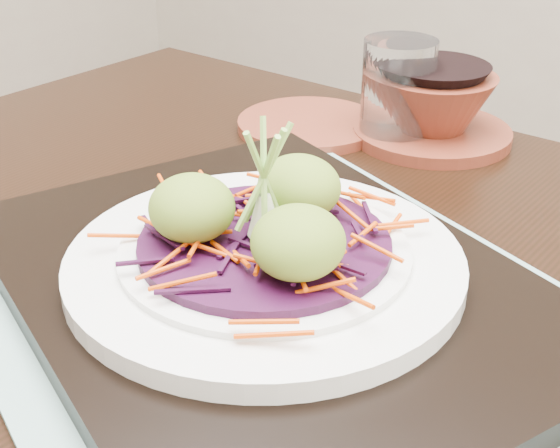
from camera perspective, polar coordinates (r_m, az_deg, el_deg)
The scene contains 11 objects.
dining_table at distance 0.70m, azimuth 2.28°, elevation -8.61°, with size 1.16×0.83×0.69m.
placemat at distance 0.59m, azimuth -1.09°, elevation -5.40°, with size 0.51×0.40×0.00m, color #80A598.
serving_tray at distance 0.58m, azimuth -1.10°, elevation -4.39°, with size 0.45×0.33×0.02m, color black.
white_plate at distance 0.57m, azimuth -1.12°, elevation -2.71°, with size 0.29×0.29×0.02m.
cabbage_bed at distance 0.56m, azimuth -1.13°, elevation -1.43°, with size 0.18×0.18×0.01m, color #300928.
carrot_julienne at distance 0.56m, azimuth -1.14°, elevation -0.63°, with size 0.22×0.22×0.01m, color #CD3D03, non-canonical shape.
guacamole_scoops at distance 0.55m, azimuth -1.20°, elevation 0.89°, with size 0.16×0.14×0.05m.
scallion_garnish at distance 0.54m, azimuth -1.18°, elevation 3.02°, with size 0.07×0.07×0.10m, color #82B648, non-canonical shape.
terracotta_side_plate at distance 0.90m, azimuth 2.16°, elevation 7.28°, with size 0.16×0.16×0.01m, color maroon.
water_glass at distance 0.86m, azimuth 8.60°, elevation 9.55°, with size 0.08×0.08×0.11m, color white.
terracotta_bowl_set at distance 0.88m, azimuth 11.18°, elevation 8.13°, with size 0.19×0.19×0.07m.
Camera 1 is at (0.33, -0.54, 1.01)m, focal length 50.00 mm.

